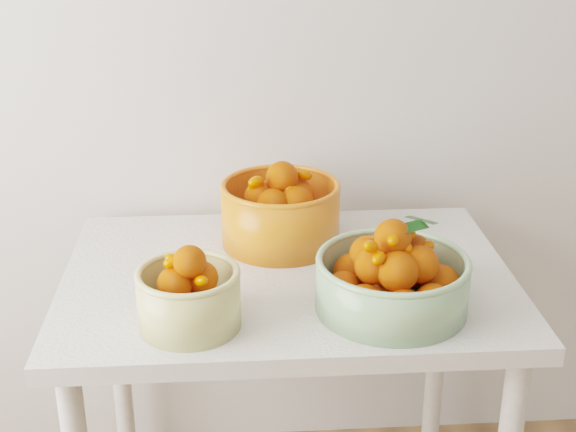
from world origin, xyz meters
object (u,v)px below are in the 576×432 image
object	(u,v)px
table	(288,310)
bowl_green	(393,278)
bowl_cream	(189,296)
bowl_orange	(281,211)

from	to	relation	value
table	bowl_green	xyz separation A→B (m)	(0.20, -0.18, 0.17)
bowl_cream	bowl_green	world-z (taller)	bowl_green
bowl_green	bowl_orange	distance (m)	0.40
bowl_cream	bowl_orange	size ratio (longest dim) A/B	0.64
bowl_green	bowl_orange	xyz separation A→B (m)	(-0.21, 0.34, 0.01)
bowl_cream	bowl_green	size ratio (longest dim) A/B	0.66
bowl_green	bowl_orange	bearing A→B (deg)	121.24
bowl_orange	table	bearing A→B (deg)	-88.26
table	bowl_orange	size ratio (longest dim) A/B	2.79
bowl_orange	bowl_green	bearing A→B (deg)	-58.76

